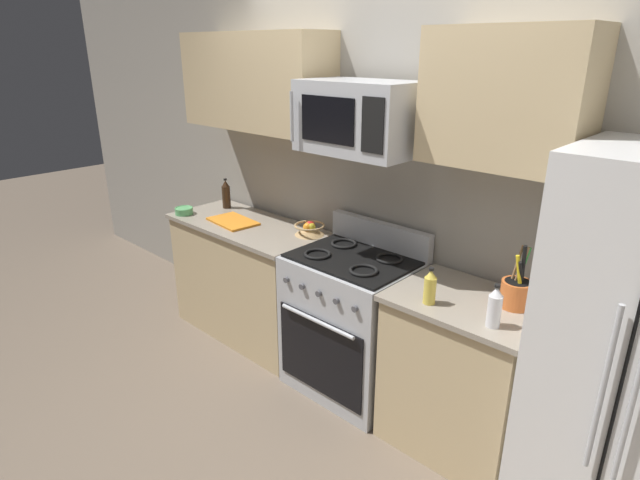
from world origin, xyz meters
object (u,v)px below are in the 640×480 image
object	(u,v)px
fruit_basket	(310,229)
refrigerator	(640,365)
range_oven	(352,322)
prep_bowl	(184,211)
bottle_vinegar	(495,307)
bottle_oil	(430,287)
bottle_soy	(226,194)
utensil_crock	(516,292)
microwave	(360,117)
cutting_board	(233,221)

from	to	relation	value
fruit_basket	refrigerator	bearing A→B (deg)	-4.29
range_oven	prep_bowl	distance (m)	1.64
range_oven	prep_bowl	xyz separation A→B (m)	(-1.56, -0.19, 0.46)
bottle_vinegar	bottle_oil	distance (m)	0.34
bottle_soy	bottle_oil	world-z (taller)	bottle_soy
utensil_crock	microwave	bearing A→B (deg)	-176.23
refrigerator	microwave	distance (m)	1.80
range_oven	utensil_crock	bearing A→B (deg)	5.25
utensil_crock	bottle_vinegar	bearing A→B (deg)	-88.22
bottle_vinegar	bottle_oil	xyz separation A→B (m)	(-0.34, -0.00, -0.01)
utensil_crock	fruit_basket	bearing A→B (deg)	178.12
cutting_board	bottle_vinegar	bearing A→B (deg)	-3.08
utensil_crock	bottle_soy	size ratio (longest dim) A/B	1.41
refrigerator	cutting_board	xyz separation A→B (m)	(-2.69, -0.04, 0.03)
range_oven	cutting_board	world-z (taller)	range_oven
bottle_vinegar	bottle_soy	bearing A→B (deg)	172.66
cutting_board	bottle_soy	size ratio (longest dim) A/B	1.58
range_oven	utensil_crock	distance (m)	1.11
bottle_vinegar	range_oven	bearing A→B (deg)	170.20
range_oven	utensil_crock	size ratio (longest dim) A/B	3.22
fruit_basket	bottle_soy	bearing A→B (deg)	179.72
utensil_crock	cutting_board	size ratio (longest dim) A/B	0.89
refrigerator	bottle_oil	xyz separation A→B (m)	(-0.93, -0.16, 0.11)
fruit_basket	bottle_vinegar	world-z (taller)	bottle_vinegar
range_oven	bottle_soy	bearing A→B (deg)	174.36
cutting_board	bottle_vinegar	size ratio (longest dim) A/B	1.76
range_oven	bottle_oil	xyz separation A→B (m)	(0.65, -0.18, 0.53)
refrigerator	fruit_basket	bearing A→B (deg)	175.71
refrigerator	cutting_board	distance (m)	2.69
bottle_vinegar	bottle_soy	xyz separation A→B (m)	(-2.44, 0.31, 0.01)
microwave	refrigerator	bearing A→B (deg)	-1.56
range_oven	microwave	distance (m)	1.29
refrigerator	prep_bowl	size ratio (longest dim) A/B	12.78
prep_bowl	bottle_oil	bearing A→B (deg)	0.42
cutting_board	bottle_oil	world-z (taller)	bottle_oil
microwave	bottle_oil	bearing A→B (deg)	-17.23
cutting_board	bottle_oil	bearing A→B (deg)	-3.81
refrigerator	prep_bowl	xyz separation A→B (m)	(-3.13, -0.17, 0.05)
cutting_board	bottle_oil	xyz separation A→B (m)	(1.76, -0.12, 0.08)
range_oven	fruit_basket	world-z (taller)	range_oven
bottle_oil	fruit_basket	bearing A→B (deg)	164.81
bottle_vinegar	refrigerator	bearing A→B (deg)	14.72
bottle_soy	cutting_board	bearing A→B (deg)	-30.84
prep_bowl	cutting_board	bearing A→B (deg)	16.87
range_oven	cutting_board	xyz separation A→B (m)	(-1.12, -0.06, 0.44)
utensil_crock	cutting_board	bearing A→B (deg)	-175.97
prep_bowl	utensil_crock	bearing A→B (deg)	6.33
utensil_crock	cutting_board	world-z (taller)	utensil_crock
utensil_crock	prep_bowl	bearing A→B (deg)	-173.67
utensil_crock	prep_bowl	world-z (taller)	utensil_crock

